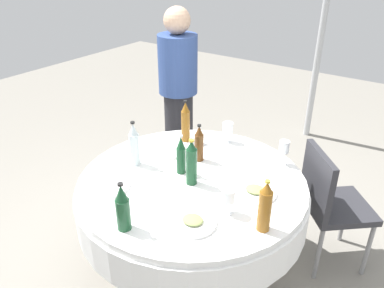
{
  "coord_description": "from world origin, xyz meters",
  "views": [
    {
      "loc": [
        -1.13,
        1.6,
        2.01
      ],
      "look_at": [
        0.0,
        0.0,
        0.98
      ],
      "focal_mm": 35.81,
      "sensor_mm": 36.0,
      "label": 1
    }
  ],
  "objects_px": {
    "wine_glass_near": "(229,196)",
    "person_inner": "(178,94)",
    "bottle_amber_south": "(265,207)",
    "plate_front": "(193,222)",
    "plate_west": "(167,152)",
    "dining_table": "(192,199)",
    "bottle_clear_inner": "(134,145)",
    "bottle_dark_green_mid": "(123,208)",
    "bottle_brown_outer": "(199,144)",
    "bottle_dark_green_near": "(181,156)",
    "plate_east": "(111,186)",
    "wine_glass_south": "(228,128)",
    "bottle_amber_north": "(186,122)",
    "plate_far": "(255,191)",
    "bottle_dark_green_left": "(192,163)",
    "chair_outer": "(329,199)",
    "wine_glass_outer": "(284,148)"
  },
  "relations": [
    {
      "from": "bottle_dark_green_left",
      "to": "bottle_brown_outer",
      "type": "bearing_deg",
      "value": -64.76
    },
    {
      "from": "plate_front",
      "to": "wine_glass_near",
      "type": "bearing_deg",
      "value": -118.65
    },
    {
      "from": "bottle_clear_inner",
      "to": "plate_east",
      "type": "height_order",
      "value": "bottle_clear_inner"
    },
    {
      "from": "bottle_brown_outer",
      "to": "bottle_amber_north",
      "type": "height_order",
      "value": "bottle_amber_north"
    },
    {
      "from": "bottle_dark_green_left",
      "to": "bottle_dark_green_near",
      "type": "xyz_separation_m",
      "value": [
        0.12,
        -0.06,
        -0.02
      ]
    },
    {
      "from": "bottle_amber_north",
      "to": "person_inner",
      "type": "relative_size",
      "value": 0.2
    },
    {
      "from": "dining_table",
      "to": "bottle_dark_green_mid",
      "type": "xyz_separation_m",
      "value": [
        0.02,
        0.56,
        0.27
      ]
    },
    {
      "from": "bottle_clear_inner",
      "to": "plate_east",
      "type": "bearing_deg",
      "value": 103.2
    },
    {
      "from": "bottle_amber_south",
      "to": "plate_front",
      "type": "xyz_separation_m",
      "value": [
        0.31,
        0.17,
        -0.12
      ]
    },
    {
      "from": "wine_glass_near",
      "to": "plate_west",
      "type": "relative_size",
      "value": 0.7
    },
    {
      "from": "bottle_amber_south",
      "to": "person_inner",
      "type": "distance_m",
      "value": 1.79
    },
    {
      "from": "bottle_brown_outer",
      "to": "plate_far",
      "type": "distance_m",
      "value": 0.51
    },
    {
      "from": "plate_far",
      "to": "plate_west",
      "type": "relative_size",
      "value": 1.17
    },
    {
      "from": "wine_glass_south",
      "to": "plate_front",
      "type": "distance_m",
      "value": 0.95
    },
    {
      "from": "bottle_amber_south",
      "to": "dining_table",
      "type": "bearing_deg",
      "value": -17.13
    },
    {
      "from": "dining_table",
      "to": "bottle_amber_south",
      "type": "xyz_separation_m",
      "value": [
        -0.55,
        0.17,
        0.28
      ]
    },
    {
      "from": "dining_table",
      "to": "wine_glass_near",
      "type": "bearing_deg",
      "value": 155.23
    },
    {
      "from": "bottle_clear_inner",
      "to": "bottle_brown_outer",
      "type": "xyz_separation_m",
      "value": [
        -0.31,
        -0.28,
        -0.02
      ]
    },
    {
      "from": "bottle_brown_outer",
      "to": "person_inner",
      "type": "height_order",
      "value": "person_inner"
    },
    {
      "from": "dining_table",
      "to": "plate_front",
      "type": "xyz_separation_m",
      "value": [
        -0.25,
        0.34,
        0.16
      ]
    },
    {
      "from": "dining_table",
      "to": "bottle_clear_inner",
      "type": "relative_size",
      "value": 4.7
    },
    {
      "from": "dining_table",
      "to": "bottle_dark_green_mid",
      "type": "bearing_deg",
      "value": 88.37
    },
    {
      "from": "bottle_dark_green_mid",
      "to": "wine_glass_near",
      "type": "height_order",
      "value": "bottle_dark_green_mid"
    },
    {
      "from": "bottle_clear_inner",
      "to": "plate_front",
      "type": "distance_m",
      "value": 0.72
    },
    {
      "from": "bottle_clear_inner",
      "to": "chair_outer",
      "type": "distance_m",
      "value": 1.32
    },
    {
      "from": "bottle_brown_outer",
      "to": "plate_front",
      "type": "height_order",
      "value": "bottle_brown_outer"
    },
    {
      "from": "wine_glass_near",
      "to": "plate_far",
      "type": "xyz_separation_m",
      "value": [
        -0.04,
        -0.25,
        -0.09
      ]
    },
    {
      "from": "bottle_dark_green_near",
      "to": "plate_east",
      "type": "distance_m",
      "value": 0.45
    },
    {
      "from": "person_inner",
      "to": "plate_west",
      "type": "bearing_deg",
      "value": -98.64
    },
    {
      "from": "bottle_dark_green_mid",
      "to": "person_inner",
      "type": "distance_m",
      "value": 1.73
    },
    {
      "from": "bottle_dark_green_mid",
      "to": "plate_east",
      "type": "bearing_deg",
      "value": -34.06
    },
    {
      "from": "bottle_dark_green_left",
      "to": "bottle_brown_outer",
      "type": "height_order",
      "value": "bottle_dark_green_left"
    },
    {
      "from": "wine_glass_south",
      "to": "plate_east",
      "type": "relative_size",
      "value": 0.67
    },
    {
      "from": "bottle_amber_north",
      "to": "wine_glass_near",
      "type": "height_order",
      "value": "bottle_amber_north"
    },
    {
      "from": "wine_glass_near",
      "to": "person_inner",
      "type": "relative_size",
      "value": 0.09
    },
    {
      "from": "plate_front",
      "to": "plate_far",
      "type": "bearing_deg",
      "value": -107.58
    },
    {
      "from": "wine_glass_south",
      "to": "plate_west",
      "type": "height_order",
      "value": "wine_glass_south"
    },
    {
      "from": "dining_table",
      "to": "bottle_amber_north",
      "type": "distance_m",
      "value": 0.59
    },
    {
      "from": "bottle_clear_inner",
      "to": "bottle_amber_south",
      "type": "height_order",
      "value": "bottle_clear_inner"
    },
    {
      "from": "bottle_amber_north",
      "to": "wine_glass_outer",
      "type": "xyz_separation_m",
      "value": [
        -0.71,
        -0.09,
        -0.03
      ]
    },
    {
      "from": "dining_table",
      "to": "bottle_dark_green_mid",
      "type": "relative_size",
      "value": 5.25
    },
    {
      "from": "dining_table",
      "to": "bottle_dark_green_mid",
      "type": "distance_m",
      "value": 0.63
    },
    {
      "from": "plate_west",
      "to": "dining_table",
      "type": "bearing_deg",
      "value": 153.33
    },
    {
      "from": "bottle_dark_green_left",
      "to": "plate_west",
      "type": "distance_m",
      "value": 0.43
    },
    {
      "from": "bottle_clear_inner",
      "to": "bottle_dark_green_mid",
      "type": "relative_size",
      "value": 1.12
    },
    {
      "from": "plate_front",
      "to": "person_inner",
      "type": "xyz_separation_m",
      "value": [
        1.07,
        -1.3,
        0.07
      ]
    },
    {
      "from": "bottle_brown_outer",
      "to": "bottle_dark_green_near",
      "type": "bearing_deg",
      "value": 89.17
    },
    {
      "from": "wine_glass_outer",
      "to": "bottle_brown_outer",
      "type": "bearing_deg",
      "value": 29.66
    },
    {
      "from": "plate_west",
      "to": "bottle_clear_inner",
      "type": "bearing_deg",
      "value": 72.27
    },
    {
      "from": "plate_far",
      "to": "bottle_dark_green_mid",
      "type": "bearing_deg",
      "value": 58.6
    }
  ]
}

